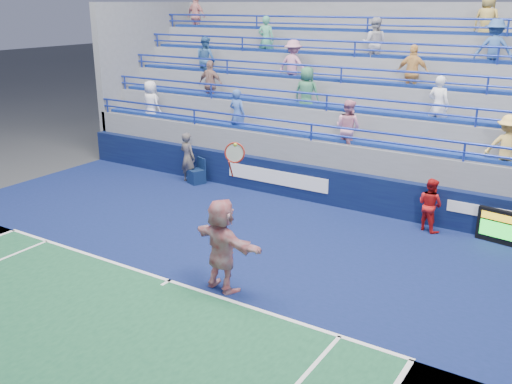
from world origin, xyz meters
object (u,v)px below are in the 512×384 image
Objects in this scene: judge_chair at (197,175)px; line_judge at (188,158)px; tennis_player at (222,245)px; serve_speed_board at (503,228)px; ball_girl at (430,205)px.

line_judge is (-0.34, -0.03, 0.58)m from judge_chair.
tennis_player reaches higher than line_judge.
line_judge is at bearing -175.40° from judge_chair.
serve_speed_board is at bearing -170.74° from line_judge.
judge_chair is 0.60× the size of ball_girl.
tennis_player is at bearing -128.70° from serve_speed_board.
ball_girl is (-1.85, -0.07, 0.28)m from serve_speed_board.
judge_chair is at bearing -166.83° from line_judge.
tennis_player reaches higher than judge_chair.
serve_speed_board is at bearing 0.55° from judge_chair.
line_judge is at bearing -179.31° from serve_speed_board.
serve_speed_board is 0.89× the size of ball_girl.
judge_chair is 0.67m from line_judge.
tennis_player is at bearing 88.40° from ball_girl.
serve_speed_board is at bearing -153.70° from ball_girl.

